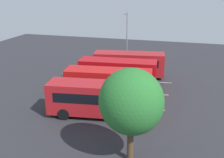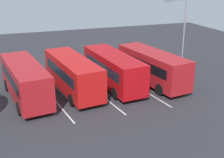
{
  "view_description": "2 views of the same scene",
  "coord_description": "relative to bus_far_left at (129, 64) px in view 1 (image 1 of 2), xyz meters",
  "views": [
    {
      "loc": [
        -7.75,
        28.24,
        11.64
      ],
      "look_at": [
        0.16,
        0.58,
        1.75
      ],
      "focal_mm": 44.58,
      "sensor_mm": 36.0,
      "label": 1
    },
    {
      "loc": [
        -25.44,
        7.47,
        10.57
      ],
      "look_at": [
        -1.46,
        -1.26,
        1.42
      ],
      "focal_mm": 48.23,
      "sensor_mm": 36.0,
      "label": 2
    }
  ],
  "objects": [
    {
      "name": "bus_far_right",
      "position": [
        0.22,
        12.1,
        0.0
      ],
      "size": [
        9.29,
        3.69,
        3.2
      ],
      "rotation": [
        0.0,
        0.0,
        0.13
      ],
      "color": "#AD191E",
      "rests_on": "ground"
    },
    {
      "name": "bus_far_left",
      "position": [
        0.0,
        0.0,
        0.0
      ],
      "size": [
        9.31,
        3.85,
        3.2
      ],
      "rotation": [
        0.0,
        0.0,
        0.15
      ],
      "color": "#AD191E",
      "rests_on": "ground"
    },
    {
      "name": "ground_plane",
      "position": [
        0.25,
        5.92,
        -1.77
      ],
      "size": [
        62.48,
        62.48,
        0.0
      ],
      "primitive_type": "plane",
      "color": "#2B2B30"
    },
    {
      "name": "lane_stripe_inner_right",
      "position": [
        0.25,
        10.01,
        -1.77
      ],
      "size": [
        11.93,
        1.71,
        0.01
      ],
      "primitive_type": "cube",
      "rotation": [
        0.0,
        0.0,
        0.13
      ],
      "color": "silver",
      "rests_on": "ground"
    },
    {
      "name": "lane_stripe_inner_left",
      "position": [
        0.25,
        5.92,
        -1.77
      ],
      "size": [
        11.93,
        1.71,
        0.01
      ],
      "primitive_type": "cube",
      "rotation": [
        0.0,
        0.0,
        0.13
      ],
      "color": "silver",
      "rests_on": "ground"
    },
    {
      "name": "depot_tree",
      "position": [
        -4.15,
        17.91,
        2.6
      ],
      "size": [
        4.29,
        3.86,
        6.64
      ],
      "color": "#4C3823",
      "rests_on": "ground"
    },
    {
      "name": "street_lamp",
      "position": [
        1.22,
        -3.91,
        2.86
      ],
      "size": [
        0.43,
        2.61,
        8.05
      ],
      "rotation": [
        0.0,
        0.0,
        1.67
      ],
      "color": "gray",
      "rests_on": "ground"
    },
    {
      "name": "pedestrian",
      "position": [
        6.7,
        5.65,
        -0.79
      ],
      "size": [
        0.44,
        0.44,
        1.68
      ],
      "rotation": [
        0.0,
        0.0,
        3.68
      ],
      "color": "#232833",
      "rests_on": "ground"
    },
    {
      "name": "lane_stripe_outer_left",
      "position": [
        0.25,
        1.83,
        -1.77
      ],
      "size": [
        11.93,
        1.71,
        0.01
      ],
      "primitive_type": "cube",
      "rotation": [
        0.0,
        0.0,
        0.13
      ],
      "color": "silver",
      "rests_on": "ground"
    },
    {
      "name": "bus_center_right",
      "position": [
        0.44,
        7.88,
        0.0
      ],
      "size": [
        9.28,
        3.64,
        3.2
      ],
      "rotation": [
        0.0,
        0.0,
        0.13
      ],
      "color": "red",
      "rests_on": "ground"
    },
    {
      "name": "bus_center_left",
      "position": [
        0.47,
        3.92,
        0.0
      ],
      "size": [
        9.23,
        3.36,
        3.2
      ],
      "rotation": [
        0.0,
        0.0,
        0.09
      ],
      "color": "#B70C11",
      "rests_on": "ground"
    }
  ]
}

